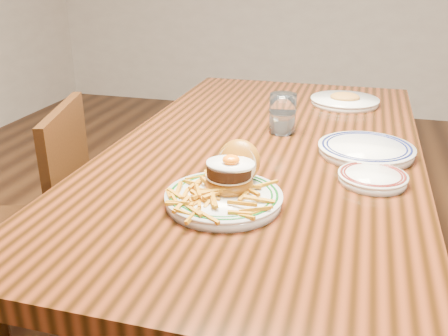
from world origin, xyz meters
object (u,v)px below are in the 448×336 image
(table, at_px, (265,173))
(main_plate, at_px, (226,187))
(side_plate, at_px, (373,177))
(chair_left, at_px, (41,224))

(table, relative_size, main_plate, 6.01)
(table, distance_m, side_plate, 0.36)
(main_plate, bearing_deg, chair_left, 165.89)
(chair_left, bearing_deg, table, -6.81)
(table, height_order, main_plate, main_plate)
(table, bearing_deg, chair_left, -170.63)
(chair_left, bearing_deg, side_plate, -20.18)
(table, height_order, chair_left, chair_left)
(main_plate, height_order, side_plate, main_plate)
(chair_left, height_order, main_plate, main_plate)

